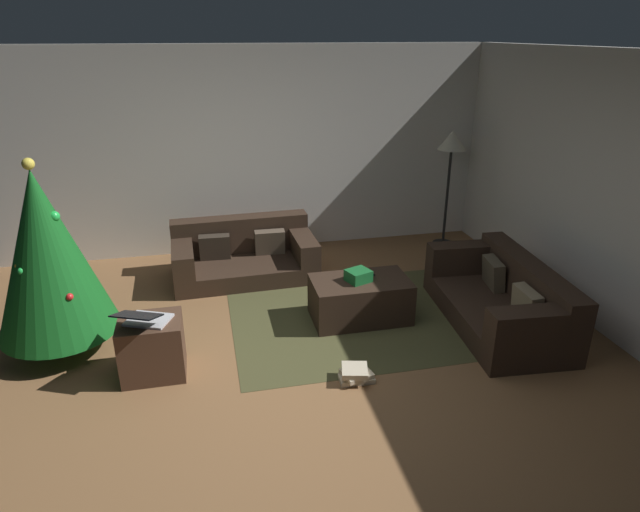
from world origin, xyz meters
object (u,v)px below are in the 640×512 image
(couch_left, at_px, (244,254))
(corner_lamp, at_px, (451,149))
(gift_box, at_px, (358,276))
(laptop, at_px, (144,318))
(couch_right, at_px, (504,299))
(ottoman, at_px, (360,299))
(book_stack, at_px, (356,374))
(tv_remote, at_px, (368,273))
(side_table, at_px, (152,347))
(christmas_tree, at_px, (47,254))

(couch_left, height_order, corner_lamp, corner_lamp)
(couch_left, distance_m, gift_box, 1.75)
(corner_lamp, bearing_deg, laptop, -147.50)
(couch_right, distance_m, laptop, 3.42)
(couch_right, relative_size, ottoman, 1.89)
(couch_left, distance_m, ottoman, 1.74)
(laptop, xyz_separation_m, book_stack, (1.68, -0.43, -0.51))
(couch_right, height_order, corner_lamp, corner_lamp)
(laptop, height_order, corner_lamp, corner_lamp)
(couch_left, xyz_separation_m, ottoman, (1.06, -1.38, -0.03))
(couch_left, height_order, laptop, laptop)
(gift_box, bearing_deg, corner_lamp, 45.63)
(laptop, bearing_deg, tv_remote, 19.09)
(couch_right, relative_size, tv_remote, 11.57)
(book_stack, distance_m, corner_lamp, 3.70)
(side_table, bearing_deg, book_stack, -16.27)
(couch_right, bearing_deg, couch_left, 58.16)
(couch_right, height_order, gift_box, couch_right)
(couch_right, bearing_deg, tv_remote, 71.59)
(ottoman, relative_size, tv_remote, 6.11)
(laptop, distance_m, book_stack, 1.81)
(ottoman, relative_size, side_table, 1.88)
(couch_left, relative_size, corner_lamp, 1.08)
(side_table, bearing_deg, couch_left, 64.06)
(ottoman, height_order, tv_remote, tv_remote)
(book_stack, relative_size, corner_lamp, 0.19)
(ottoman, distance_m, christmas_tree, 2.93)
(ottoman, bearing_deg, couch_right, -15.88)
(tv_remote, relative_size, christmas_tree, 0.09)
(christmas_tree, xyz_separation_m, corner_lamp, (4.55, 1.74, 0.37))
(couch_left, distance_m, christmas_tree, 2.34)
(gift_box, distance_m, book_stack, 1.15)
(couch_right, height_order, side_table, couch_right)
(couch_left, xyz_separation_m, corner_lamp, (2.77, 0.39, 1.07))
(gift_box, bearing_deg, christmas_tree, 178.91)
(couch_left, xyz_separation_m, tv_remote, (1.17, -1.25, 0.19))
(tv_remote, xyz_separation_m, christmas_tree, (-2.95, -0.09, 0.51))
(christmas_tree, xyz_separation_m, side_table, (0.84, -0.59, -0.70))
(couch_left, bearing_deg, couch_right, 141.90)
(book_stack, height_order, corner_lamp, corner_lamp)
(gift_box, height_order, laptop, laptop)
(ottoman, height_order, side_table, side_table)
(side_table, bearing_deg, couch_right, 2.68)
(laptop, bearing_deg, gift_box, 16.60)
(tv_remote, height_order, book_stack, tv_remote)
(side_table, height_order, corner_lamp, corner_lamp)
(couch_right, distance_m, side_table, 3.38)
(gift_box, bearing_deg, side_table, -164.73)
(side_table, distance_m, book_stack, 1.74)
(couch_right, xyz_separation_m, side_table, (-3.37, -0.16, -0.00))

